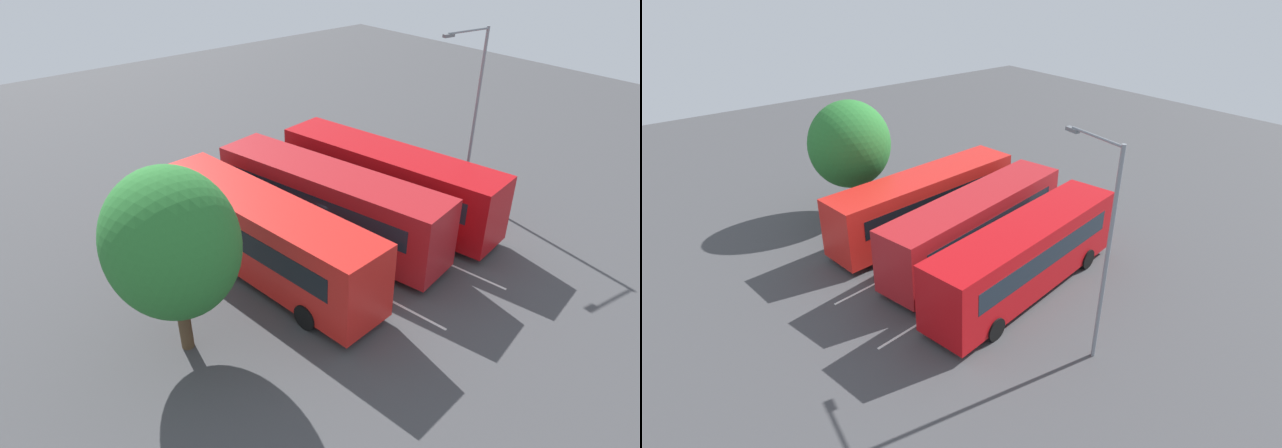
# 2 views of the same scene
# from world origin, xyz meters

# --- Properties ---
(ground_plane) EXTENTS (73.39, 73.39, 0.00)m
(ground_plane) POSITION_xyz_m (0.00, 0.00, 0.00)
(ground_plane) COLOR #424244
(bus_far_left) EXTENTS (11.65, 4.36, 3.44)m
(bus_far_left) POSITION_xyz_m (-0.17, -3.58, 1.89)
(bus_far_left) COLOR #B70C11
(bus_far_left) RESTS_ON ground
(bus_center_left) EXTENTS (11.66, 4.67, 3.44)m
(bus_center_left) POSITION_xyz_m (-0.07, 0.08, 1.89)
(bus_center_left) COLOR #AD191E
(bus_center_left) RESTS_ON ground
(bus_center_right) EXTENTS (11.60, 3.65, 3.44)m
(bus_center_right) POSITION_xyz_m (-0.49, 3.91, 1.89)
(bus_center_right) COLOR red
(bus_center_right) RESTS_ON ground
(pedestrian) EXTENTS (0.35, 0.35, 1.71)m
(pedestrian) POSITION_xyz_m (7.93, -1.19, 1.01)
(pedestrian) COLOR #232833
(pedestrian) RESTS_ON ground
(street_lamp) EXTENTS (0.57, 2.76, 8.62)m
(street_lamp) POSITION_xyz_m (-1.21, -8.23, 4.95)
(street_lamp) COLOR gray
(street_lamp) RESTS_ON ground
(depot_tree) EXTENTS (4.76, 4.28, 6.81)m
(depot_tree) POSITION_xyz_m (-2.37, 8.52, 4.30)
(depot_tree) COLOR #4C3823
(depot_tree) RESTS_ON ground
(lane_stripe_outer_left) EXTENTS (15.31, 2.22, 0.01)m
(lane_stripe_outer_left) POSITION_xyz_m (0.00, -1.89, 0.00)
(lane_stripe_outer_left) COLOR silver
(lane_stripe_outer_left) RESTS_ON ground
(lane_stripe_inner_left) EXTENTS (15.31, 2.22, 0.01)m
(lane_stripe_inner_left) POSITION_xyz_m (0.00, 1.89, 0.00)
(lane_stripe_inner_left) COLOR silver
(lane_stripe_inner_left) RESTS_ON ground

